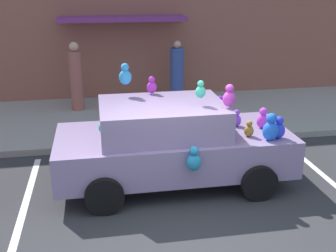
# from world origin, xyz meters

# --- Properties ---
(ground_plane) EXTENTS (60.00, 60.00, 0.00)m
(ground_plane) POSITION_xyz_m (0.00, 0.00, 0.00)
(ground_plane) COLOR #2D2D30
(sidewalk) EXTENTS (24.00, 4.00, 0.15)m
(sidewalk) POSITION_xyz_m (0.00, 5.00, 0.07)
(sidewalk) COLOR gray
(sidewalk) RESTS_ON ground
(parking_stripe_front) EXTENTS (0.12, 3.60, 0.01)m
(parking_stripe_front) POSITION_xyz_m (3.10, 1.00, 0.00)
(parking_stripe_front) COLOR silver
(parking_stripe_front) RESTS_ON ground
(parking_stripe_rear) EXTENTS (0.12, 3.60, 0.01)m
(parking_stripe_rear) POSITION_xyz_m (-2.46, 1.00, 0.00)
(parking_stripe_rear) COLOR silver
(parking_stripe_rear) RESTS_ON ground
(plush_covered_car) EXTENTS (4.22, 2.12, 2.16)m
(plush_covered_car) POSITION_xyz_m (0.14, 1.30, 0.80)
(plush_covered_car) COLOR gray
(plush_covered_car) RESTS_ON ground
(teddy_bear_on_sidewalk) EXTENTS (0.35, 0.29, 0.67)m
(teddy_bear_on_sidewalk) POSITION_xyz_m (1.41, 3.88, 0.46)
(teddy_bear_on_sidewalk) COLOR beige
(teddy_bear_on_sidewalk) RESTS_ON sidewalk
(pedestrian_near_shopfront) EXTENTS (0.34, 0.34, 1.88)m
(pedestrian_near_shopfront) POSITION_xyz_m (-1.69, 5.82, 1.03)
(pedestrian_near_shopfront) COLOR #98554B
(pedestrian_near_shopfront) RESTS_ON sidewalk
(pedestrian_walking_past) EXTENTS (0.39, 0.39, 1.79)m
(pedestrian_walking_past) POSITION_xyz_m (1.21, 6.21, 0.97)
(pedestrian_walking_past) COLOR #33498D
(pedestrian_walking_past) RESTS_ON sidewalk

